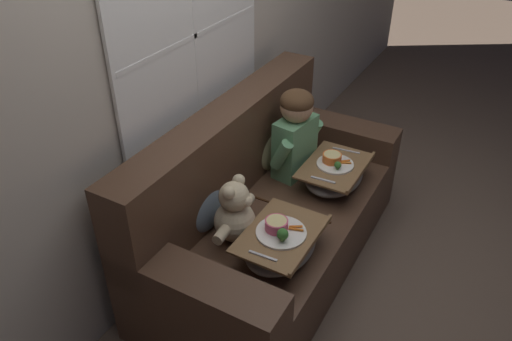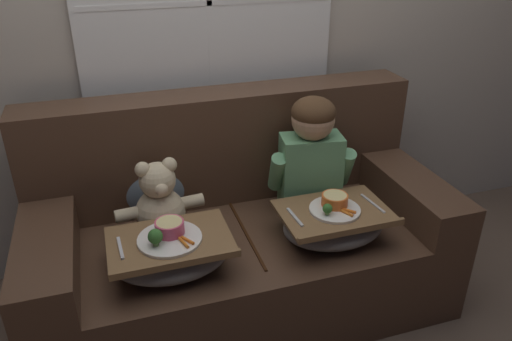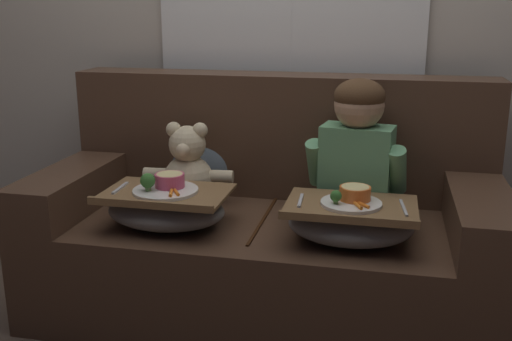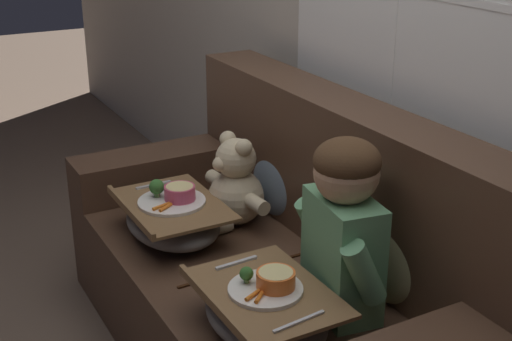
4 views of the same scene
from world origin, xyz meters
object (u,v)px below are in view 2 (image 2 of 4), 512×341
Objects in this scene: throw_pillow_behind_child at (295,160)px; lap_tray_teddy at (171,253)px; child_figure at (312,150)px; couch at (238,233)px; throw_pillow_behind_teddy at (154,180)px; lap_tray_child at (334,223)px; teddy_bear at (160,204)px.

lap_tray_teddy is at bearing -147.35° from throw_pillow_behind_child.
couch is at bearing 179.06° from child_figure.
couch is at bearing -26.96° from throw_pillow_behind_teddy.
throw_pillow_behind_teddy is at bearing 147.35° from lap_tray_child.
lap_tray_teddy is at bearing -90.04° from throw_pillow_behind_teddy.
lap_tray_teddy is at bearing -142.30° from couch.
couch reaches higher than throw_pillow_behind_teddy.
throw_pillow_behind_child is 0.46m from lap_tray_child.
throw_pillow_behind_teddy is at bearing 153.04° from couch.
child_figure reaches higher than throw_pillow_behind_child.
lap_tray_child is at bearing 0.00° from lap_tray_teddy.
couch is at bearing -153.04° from throw_pillow_behind_child.
child_figure is at bearing 0.32° from teddy_bear.
couch is 0.47m from lap_tray_child.
child_figure is 0.72m from teddy_bear.
throw_pillow_behind_teddy is (-0.35, 0.18, 0.25)m from couch.
teddy_bear is (-0.70, -0.19, -0.02)m from throw_pillow_behind_child.
throw_pillow_behind_teddy is at bearing 180.00° from throw_pillow_behind_child.
couch is 0.52m from child_figure.
throw_pillow_behind_child is 0.80× the size of lap_tray_child.
lap_tray_teddy is (-0.35, -0.27, 0.15)m from couch.
lap_tray_teddy is (-0.70, -0.45, -0.09)m from throw_pillow_behind_child.
throw_pillow_behind_teddy reaches higher than lap_tray_teddy.
throw_pillow_behind_teddy is at bearing 89.96° from lap_tray_teddy.
throw_pillow_behind_child reaches higher than lap_tray_child.
throw_pillow_behind_teddy is 0.19m from teddy_bear.
throw_pillow_behind_teddy is 0.74m from child_figure.
child_figure is at bearing 90.07° from lap_tray_child.
child_figure is at bearing -14.71° from throw_pillow_behind_teddy.
couch is at bearing 142.30° from lap_tray_child.
child_figure reaches higher than lap_tray_child.
throw_pillow_behind_child is at bearing 89.95° from child_figure.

